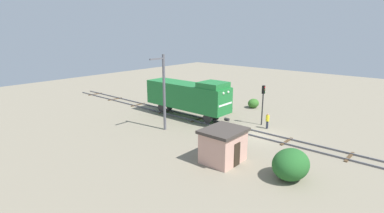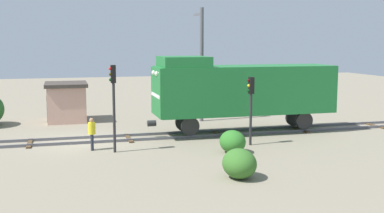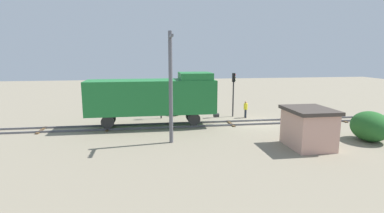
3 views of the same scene
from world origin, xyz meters
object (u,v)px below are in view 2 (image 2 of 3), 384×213
Objects in this scene: traffic_signal_mid at (251,98)px; worker_near_track at (92,131)px; locomotive at (242,88)px; relay_hut at (66,102)px; traffic_signal_near at (113,92)px; catenary_mast at (201,62)px.

worker_near_track is at bearing -96.76° from traffic_signal_mid.
locomotive is at bearing 167.18° from traffic_signal_mid.
locomotive reaches higher than relay_hut.
traffic_signal_mid is (3.40, -0.77, -0.16)m from locomotive.
relay_hut is at bearing -125.89° from locomotive.
catenary_mast reaches higher than traffic_signal_near.
traffic_signal_mid reaches higher than relay_hut.
relay_hut is (-10.70, -2.23, -1.70)m from traffic_signal_near.
catenary_mast is at bearing -167.77° from locomotive.
traffic_signal_mid is at bearing -16.66° from worker_near_track.
locomotive is 2.60× the size of traffic_signal_near.
catenary_mast is (-5.06, -1.10, 1.45)m from locomotive.
traffic_signal_mid is at bearing 41.34° from relay_hut.
traffic_signal_mid is (0.20, 7.36, -0.48)m from traffic_signal_near.
traffic_signal_mid is 2.19× the size of worker_near_track.
catenary_mast reaches higher than worker_near_track.
traffic_signal_near is at bearing 11.76° from relay_hut.
worker_near_track is (2.40, -9.21, -1.78)m from locomotive.
locomotive is 3.11× the size of traffic_signal_mid.
catenary_mast is 9.99m from relay_hut.
locomotive reaches higher than traffic_signal_near.
worker_near_track is at bearing -47.40° from catenary_mast.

